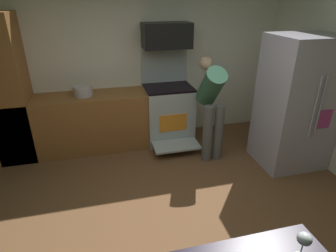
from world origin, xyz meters
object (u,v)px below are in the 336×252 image
refrigerator (296,104)px  person_cook (211,101)px  microwave (167,35)px  oven_range (168,112)px  wine_glass_near (304,240)px  stock_pot (83,91)px

refrigerator → person_cook: size_ratio=1.25×
person_cook → microwave: bearing=122.8°
oven_range → wine_glass_near: (-0.03, -3.28, 0.52)m
oven_range → person_cook: bearing=-53.6°
refrigerator → person_cook: (-1.07, 0.47, -0.04)m
stock_pot → wine_glass_near: bearing=-68.6°
oven_range → refrigerator: bearing=-35.8°
person_cook → stock_pot: person_cook is taller
wine_glass_near → stock_pot: wine_glass_near is taller
refrigerator → person_cook: 1.17m
person_cook → wine_glass_near: (-0.52, -2.63, 0.15)m
microwave → wine_glass_near: 3.45m
stock_pot → refrigerator: bearing=-21.5°
oven_range → refrigerator: (1.55, -1.12, 0.41)m
oven_range → microwave: bearing=90.0°
refrigerator → stock_pot: 3.09m
oven_range → stock_pot: (-1.32, 0.01, 0.46)m
microwave → wine_glass_near: microwave is taller
refrigerator → stock_pot: bearing=158.5°
oven_range → wine_glass_near: oven_range is taller
microwave → wine_glass_near: bearing=-90.6°
oven_range → stock_pot: 1.40m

